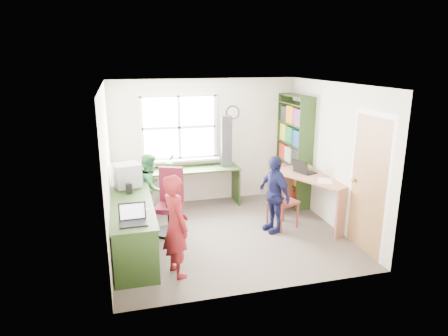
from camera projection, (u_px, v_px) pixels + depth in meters
name	position (u px, v px, depth m)	size (l,w,h in m)	color
room	(227.00, 160.00, 6.27)	(3.64, 3.44, 2.44)	#494139
l_desk	(146.00, 223.00, 5.79)	(2.38, 2.95, 0.75)	#263D18
right_desk	(313.00, 189.00, 6.85)	(1.21, 1.58, 0.83)	#B07158
bookshelf	(294.00, 152.00, 7.74)	(0.30, 1.02, 2.10)	#263D18
swivel_chair	(170.00, 205.00, 6.48)	(0.65, 0.65, 1.07)	black
wooden_chair	(280.00, 199.00, 6.61)	(0.53, 0.53, 0.96)	maroon
crt_monitor	(127.00, 176.00, 6.39)	(0.48, 0.45, 0.39)	#A1A1A5
laptop_left	(133.00, 218.00, 5.06)	(0.35, 0.29, 0.24)	black
laptop_right	(303.00, 170.00, 6.96)	(0.40, 0.43, 0.24)	black
speaker_a	(129.00, 189.00, 6.12)	(0.10, 0.10, 0.17)	black
speaker_b	(132.00, 177.00, 6.68)	(0.11, 0.11, 0.18)	black
cd_tower	(226.00, 141.00, 7.59)	(0.20, 0.18, 0.97)	black
game_box	(303.00, 168.00, 7.19)	(0.36, 0.36, 0.06)	red
paper_a	(138.00, 209.00, 5.54)	(0.31, 0.35, 0.00)	silver
paper_b	(325.00, 181.00, 6.52)	(0.36, 0.40, 0.00)	silver
potted_plant	(170.00, 162.00, 7.45)	(0.16, 0.13, 0.29)	#2E712D
person_red	(176.00, 226.00, 5.13)	(0.50, 0.33, 1.38)	maroon
person_green	(151.00, 187.00, 6.96)	(0.58, 0.45, 1.19)	#2A6B30
person_navy	(274.00, 194.00, 6.47)	(0.75, 0.31, 1.27)	#151843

